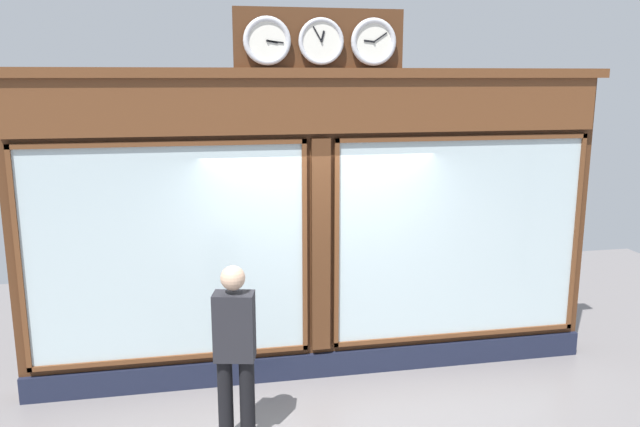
# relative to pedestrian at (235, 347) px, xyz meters

# --- Properties ---
(shop_facade) EXTENTS (6.45, 0.42, 3.98)m
(shop_facade) POSITION_rel_pedestrian_xyz_m (-1.01, -1.28, 0.79)
(shop_facade) COLOR #4C2B16
(shop_facade) RESTS_ON ground_plane
(pedestrian) EXTENTS (0.40, 0.29, 1.69)m
(pedestrian) POSITION_rel_pedestrian_xyz_m (0.00, 0.00, 0.00)
(pedestrian) COLOR black
(pedestrian) RESTS_ON ground_plane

